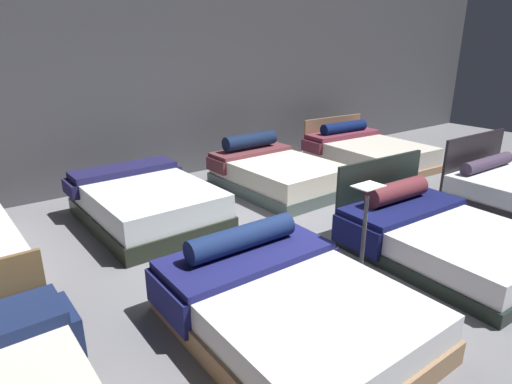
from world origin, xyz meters
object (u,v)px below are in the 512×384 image
bed_2 (439,236)px  bed_7 (366,152)px  bed_5 (147,203)px  bed_1 (287,305)px  bed_6 (276,173)px  price_sign (363,246)px

bed_2 → bed_7: (2.28, 2.93, 0.03)m
bed_5 → bed_7: 4.50m
bed_7 → bed_1: bearing=-144.0°
bed_6 → price_sign: size_ratio=2.03×
bed_1 → price_sign: bearing=8.0°
bed_6 → price_sign: 2.93m
bed_2 → price_sign: 1.14m
price_sign → bed_1: bearing=-172.2°
bed_6 → price_sign: bearing=-114.0°
bed_6 → bed_7: bed_7 is taller
bed_2 → bed_7: bed_2 is taller
bed_1 → bed_2: bed_2 is taller
bed_5 → bed_6: size_ratio=1.01×
bed_7 → price_sign: (-3.40, -2.79, 0.13)m
bed_5 → bed_6: 2.22m
bed_7 → price_sign: size_ratio=2.18×
bed_5 → bed_7: bearing=-0.0°
price_sign → bed_6: bearing=67.6°
bed_1 → bed_7: 5.37m
bed_7 → bed_5: bearing=-175.8°
bed_2 → price_sign: (-1.12, 0.15, 0.16)m
bed_2 → bed_7: 3.71m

